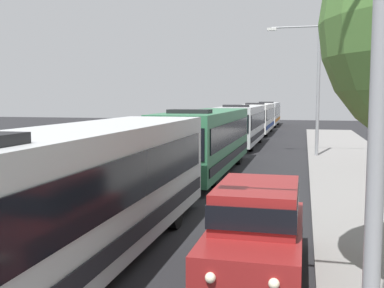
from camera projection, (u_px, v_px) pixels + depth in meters
bus_lead at (82, 191)px, 9.86m from camera, size 2.58×12.18×3.21m
bus_second_in_line at (207, 139)px, 22.50m from camera, size 2.58×11.91×3.21m
bus_middle at (242, 124)px, 34.99m from camera, size 2.58×10.69×3.21m
bus_fourth_in_line at (258, 117)px, 47.37m from camera, size 2.58×11.53×3.21m
bus_rear at (268, 113)px, 60.31m from camera, size 2.58×11.16×3.21m
white_suv at (257, 226)px, 9.50m from camera, size 1.86×4.62×1.90m
streetlamp_mid at (319, 74)px, 27.84m from camera, size 6.27×0.28×8.03m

